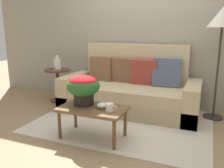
% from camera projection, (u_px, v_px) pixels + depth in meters
% --- Properties ---
extents(ground_plane, '(14.00, 14.00, 0.00)m').
position_uv_depth(ground_plane, '(121.00, 124.00, 3.46)').
color(ground_plane, '#997A56').
extents(wall_back, '(6.40, 0.12, 2.85)m').
position_uv_depth(wall_back, '(144.00, 24.00, 4.18)').
color(wall_back, gray).
rests_on(wall_back, ground).
extents(area_rug, '(2.49, 1.84, 0.01)m').
position_uv_depth(area_rug, '(123.00, 122.00, 3.54)').
color(area_rug, beige).
rests_on(area_rug, ground).
extents(couch, '(2.25, 0.95, 1.09)m').
position_uv_depth(couch, '(130.00, 90.00, 4.02)').
color(couch, tan).
rests_on(couch, ground).
extents(coffee_table, '(0.83, 0.48, 0.41)m').
position_uv_depth(coffee_table, '(93.00, 111.00, 2.94)').
color(coffee_table, brown).
rests_on(coffee_table, ground).
extents(side_table, '(0.47, 0.47, 0.61)m').
position_uv_depth(side_table, '(58.00, 79.00, 4.46)').
color(side_table, '#4C331E').
rests_on(side_table, ground).
extents(floor_lamp, '(0.42, 0.42, 1.66)m').
position_uv_depth(floor_lamp, '(222.00, 23.00, 3.37)').
color(floor_lamp, '#2D2823').
rests_on(floor_lamp, ground).
extents(potted_plant, '(0.42, 0.42, 0.38)m').
position_uv_depth(potted_plant, '(83.00, 87.00, 3.00)').
color(potted_plant, black).
rests_on(potted_plant, coffee_table).
extents(coffee_mug, '(0.14, 0.09, 0.10)m').
position_uv_depth(coffee_mug, '(110.00, 107.00, 2.78)').
color(coffee_mug, white).
rests_on(coffee_mug, coffee_table).
extents(snack_bowl, '(0.14, 0.14, 0.07)m').
position_uv_depth(snack_bowl, '(102.00, 105.00, 2.90)').
color(snack_bowl, silver).
rests_on(snack_bowl, coffee_table).
extents(table_vase, '(0.13, 0.13, 0.26)m').
position_uv_depth(table_vase, '(57.00, 64.00, 4.40)').
color(table_vase, silver).
rests_on(table_vase, side_table).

